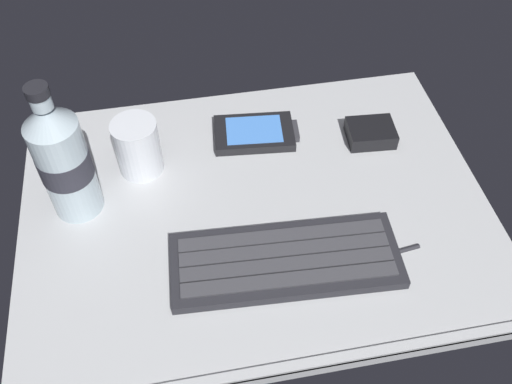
{
  "coord_description": "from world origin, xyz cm",
  "views": [
    {
      "loc": [
        -8.73,
        -47.62,
        60.79
      ],
      "look_at": [
        0.0,
        0.0,
        3.0
      ],
      "focal_mm": 39.49,
      "sensor_mm": 36.0,
      "label": 1
    }
  ],
  "objects_px": {
    "keyboard": "(286,260)",
    "handheld_device": "(255,133)",
    "charger_block": "(371,133)",
    "stylus_pen": "(386,254)",
    "juice_cup": "(138,149)",
    "water_bottle": "(63,160)"
  },
  "relations": [
    {
      "from": "juice_cup",
      "to": "charger_block",
      "type": "height_order",
      "value": "juice_cup"
    },
    {
      "from": "charger_block",
      "to": "stylus_pen",
      "type": "distance_m",
      "value": 0.21
    },
    {
      "from": "charger_block",
      "to": "water_bottle",
      "type": "bearing_deg",
      "value": -173.08
    },
    {
      "from": "keyboard",
      "to": "handheld_device",
      "type": "distance_m",
      "value": 0.23
    },
    {
      "from": "water_bottle",
      "to": "charger_block",
      "type": "xyz_separation_m",
      "value": [
        0.43,
        0.05,
        -0.08
      ]
    },
    {
      "from": "handheld_device",
      "to": "water_bottle",
      "type": "distance_m",
      "value": 0.29
    },
    {
      "from": "keyboard",
      "to": "charger_block",
      "type": "bearing_deg",
      "value": 48.49
    },
    {
      "from": "keyboard",
      "to": "stylus_pen",
      "type": "relative_size",
      "value": 3.11
    },
    {
      "from": "stylus_pen",
      "to": "juice_cup",
      "type": "bearing_deg",
      "value": 137.98
    },
    {
      "from": "charger_block",
      "to": "stylus_pen",
      "type": "bearing_deg",
      "value": -102.18
    },
    {
      "from": "handheld_device",
      "to": "stylus_pen",
      "type": "xyz_separation_m",
      "value": [
        0.13,
        -0.24,
        -0.0
      ]
    },
    {
      "from": "water_bottle",
      "to": "stylus_pen",
      "type": "distance_m",
      "value": 0.43
    },
    {
      "from": "water_bottle",
      "to": "stylus_pen",
      "type": "bearing_deg",
      "value": -21.82
    },
    {
      "from": "water_bottle",
      "to": "charger_block",
      "type": "relative_size",
      "value": 2.97
    },
    {
      "from": "keyboard",
      "to": "juice_cup",
      "type": "relative_size",
      "value": 3.48
    },
    {
      "from": "handheld_device",
      "to": "water_bottle",
      "type": "bearing_deg",
      "value": -161.27
    },
    {
      "from": "keyboard",
      "to": "charger_block",
      "type": "distance_m",
      "value": 0.26
    },
    {
      "from": "handheld_device",
      "to": "keyboard",
      "type": "bearing_deg",
      "value": -90.82
    },
    {
      "from": "keyboard",
      "to": "charger_block",
      "type": "height_order",
      "value": "charger_block"
    },
    {
      "from": "water_bottle",
      "to": "handheld_device",
      "type": "bearing_deg",
      "value": 18.73
    },
    {
      "from": "charger_block",
      "to": "stylus_pen",
      "type": "relative_size",
      "value": 0.74
    },
    {
      "from": "keyboard",
      "to": "charger_block",
      "type": "xyz_separation_m",
      "value": [
        0.18,
        0.2,
        0.0
      ]
    }
  ]
}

